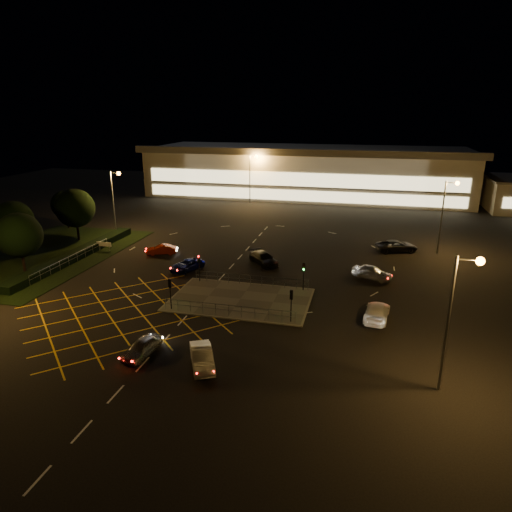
% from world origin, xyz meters
% --- Properties ---
extents(ground, '(180.00, 180.00, 0.00)m').
position_xyz_m(ground, '(0.00, 0.00, 0.00)').
color(ground, black).
rests_on(ground, ground).
extents(pedestrian_island, '(14.00, 9.00, 0.12)m').
position_xyz_m(pedestrian_island, '(2.00, -2.00, 0.06)').
color(pedestrian_island, '#4C4944').
rests_on(pedestrian_island, ground).
extents(grass_verge, '(18.00, 30.00, 0.08)m').
position_xyz_m(grass_verge, '(-28.00, 6.00, 0.04)').
color(grass_verge, black).
rests_on(grass_verge, ground).
extents(hedge, '(2.00, 26.00, 1.00)m').
position_xyz_m(hedge, '(-23.00, 6.00, 0.50)').
color(hedge, black).
rests_on(hedge, ground).
extents(supermarket, '(72.00, 26.50, 10.50)m').
position_xyz_m(supermarket, '(0.00, 61.95, 5.31)').
color(supermarket, beige).
rests_on(supermarket, ground).
extents(streetlight_se, '(1.78, 0.56, 10.03)m').
position_xyz_m(streetlight_se, '(20.44, -14.00, 6.56)').
color(streetlight_se, slate).
rests_on(streetlight_se, ground).
extents(streetlight_nw, '(1.78, 0.56, 10.03)m').
position_xyz_m(streetlight_nw, '(-23.56, 18.00, 6.56)').
color(streetlight_nw, slate).
rests_on(streetlight_nw, ground).
extents(streetlight_ne, '(1.78, 0.56, 10.03)m').
position_xyz_m(streetlight_ne, '(24.44, 20.00, 6.56)').
color(streetlight_ne, slate).
rests_on(streetlight_ne, ground).
extents(streetlight_far_left, '(1.78, 0.56, 10.03)m').
position_xyz_m(streetlight_far_left, '(-9.56, 48.00, 6.56)').
color(streetlight_far_left, slate).
rests_on(streetlight_far_left, ground).
extents(streetlight_far_right, '(1.78, 0.56, 10.03)m').
position_xyz_m(streetlight_far_right, '(30.44, 50.00, 6.56)').
color(streetlight_far_right, slate).
rests_on(streetlight_far_right, ground).
extents(signal_sw, '(0.28, 0.30, 3.15)m').
position_xyz_m(signal_sw, '(-4.00, -5.99, 2.37)').
color(signal_sw, black).
rests_on(signal_sw, pedestrian_island).
extents(signal_se, '(0.28, 0.30, 3.15)m').
position_xyz_m(signal_se, '(8.00, -5.99, 2.37)').
color(signal_se, black).
rests_on(signal_se, pedestrian_island).
extents(signal_nw, '(0.28, 0.30, 3.15)m').
position_xyz_m(signal_nw, '(-4.00, 1.99, 2.37)').
color(signal_nw, black).
rests_on(signal_nw, pedestrian_island).
extents(signal_ne, '(0.28, 0.30, 3.15)m').
position_xyz_m(signal_ne, '(8.00, 1.99, 2.37)').
color(signal_ne, black).
rests_on(signal_ne, pedestrian_island).
extents(tree_b, '(5.40, 5.40, 7.35)m').
position_xyz_m(tree_b, '(-32.00, 6.00, 4.64)').
color(tree_b, black).
rests_on(tree_b, ground).
extents(tree_c, '(5.76, 5.76, 7.84)m').
position_xyz_m(tree_c, '(-28.00, 14.00, 4.95)').
color(tree_c, black).
rests_on(tree_c, ground).
extents(tree_d, '(4.68, 4.68, 6.37)m').
position_xyz_m(tree_d, '(-34.00, 20.00, 4.02)').
color(tree_d, black).
rests_on(tree_d, ground).
extents(tree_e, '(5.40, 5.40, 7.35)m').
position_xyz_m(tree_e, '(-26.00, 0.00, 4.64)').
color(tree_e, black).
rests_on(tree_e, ground).
extents(car_near_silver, '(2.20, 4.27, 1.39)m').
position_xyz_m(car_near_silver, '(-2.70, -14.68, 0.69)').
color(car_near_silver, '#9A9CA1').
rests_on(car_near_silver, ground).
extents(car_queue_white, '(3.42, 4.72, 1.48)m').
position_xyz_m(car_queue_white, '(2.60, -15.06, 0.74)').
color(car_queue_white, silver).
rests_on(car_queue_white, ground).
extents(car_left_blue, '(3.95, 5.19, 1.31)m').
position_xyz_m(car_left_blue, '(-6.95, 5.33, 0.65)').
color(car_left_blue, '#0D1151').
rests_on(car_left_blue, ground).
extents(car_far_dkgrey, '(5.09, 5.31, 1.52)m').
position_xyz_m(car_far_dkgrey, '(1.76, 9.83, 0.76)').
color(car_far_dkgrey, black).
rests_on(car_far_dkgrey, ground).
extents(car_right_silver, '(5.01, 3.44, 1.58)m').
position_xyz_m(car_right_silver, '(15.28, 7.73, 0.79)').
color(car_right_silver, silver).
rests_on(car_right_silver, ground).
extents(car_circ_red, '(4.25, 2.76, 1.32)m').
position_xyz_m(car_circ_red, '(-12.79, 10.57, 0.66)').
color(car_circ_red, '#9E210B').
rests_on(car_circ_red, ground).
extents(car_east_grey, '(6.25, 4.41, 1.58)m').
position_xyz_m(car_east_grey, '(18.55, 19.60, 0.79)').
color(car_east_grey, black).
rests_on(car_east_grey, ground).
extents(car_approach_white, '(2.72, 5.42, 1.51)m').
position_xyz_m(car_approach_white, '(15.77, -3.28, 0.76)').
color(car_approach_white, silver).
rests_on(car_approach_white, ground).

